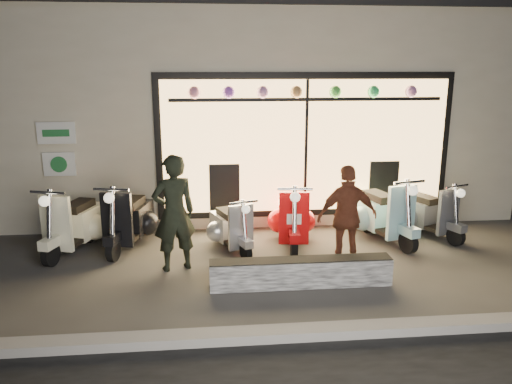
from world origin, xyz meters
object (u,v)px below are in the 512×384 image
Objects in this scene: graffiti_barrier at (301,273)px; scooter_silver at (229,227)px; scooter_red at (292,217)px; woman at (347,217)px; man at (174,213)px.

graffiti_barrier is 1.98× the size of scooter_silver.
scooter_red is (0.18, 1.83, 0.24)m from graffiti_barrier.
scooter_red is 1.39m from woman.
man is (-0.85, -0.83, 0.51)m from scooter_silver.
scooter_red is at bearing 84.24° from graffiti_barrier.
scooter_silver is 0.81× the size of woman.
scooter_silver is 1.12m from scooter_red.
scooter_silver reaches higher than graffiti_barrier.
scooter_red is at bearing -66.04° from woman.
woman is at bearing 158.45° from man.
man is at bearing -144.91° from scooter_red.
graffiti_barrier is 1.65× the size of scooter_red.
graffiti_barrier is at bearing 137.60° from man.
scooter_red is 0.97× the size of woman.
man reaches higher than woman.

